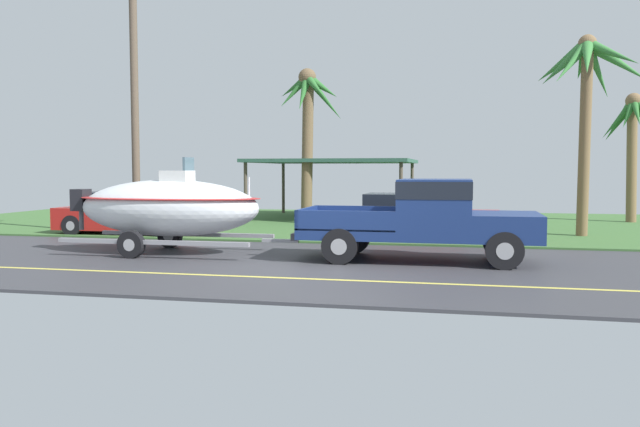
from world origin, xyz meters
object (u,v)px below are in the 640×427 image
Objects in this scene: parked_sedan_near at (416,218)px; parked_sedan_far at (128,214)px; palm_tree_near_left at (309,112)px; palm_tree_near_right at (586,79)px; boat_on_trailer at (168,207)px; palm_tree_mid at (633,127)px; utility_pole at (135,99)px; pickup_truck_towing at (434,216)px; carport_awning at (335,162)px.

parked_sedan_far is (-9.22, -0.34, -0.00)m from parked_sedan_near.
palm_tree_near_left is 0.96× the size of palm_tree_near_right.
palm_tree_mid is (13.63, 12.35, 2.58)m from boat_on_trailer.
boat_on_trailer is 1.18× the size of palm_tree_mid.
parked_sedan_far is at bearing -171.51° from palm_tree_near_right.
boat_on_trailer is at bearing -51.77° from utility_pole.
pickup_truck_towing reaches higher than parked_sedan_far.
boat_on_trailer is 0.97× the size of palm_tree_near_right.
boat_on_trailer is at bearing -99.35° from carport_awning.
palm_tree_near_left is (-0.51, -2.58, 1.87)m from carport_awning.
utility_pole is (-13.57, -2.60, -0.56)m from palm_tree_near_right.
pickup_truck_towing is 8.37m from palm_tree_near_right.
palm_tree_near_right is at bearing 10.85° from utility_pole.
utility_pole is (-2.78, 3.53, 3.14)m from boat_on_trailer.
palm_tree_near_left reaches higher than parked_sedan_near.
palm_tree_near_right is 13.83m from utility_pole.
palm_tree_near_left is 12.62m from palm_tree_mid.
boat_on_trailer is 1.33× the size of parked_sedan_far.
boat_on_trailer reaches higher than parked_sedan_far.
palm_tree_near_left reaches higher than boat_on_trailer.
palm_tree_near_right reaches higher than palm_tree_mid.
parked_sedan_near is at bearing -160.23° from palm_tree_near_right.
parked_sedan_far is 0.73× the size of palm_tree_near_right.
palm_tree_near_left is at bearing -101.12° from carport_awning.
carport_awning is 1.29× the size of palm_tree_mid.
boat_on_trailer reaches higher than parked_sedan_near.
palm_tree_near_left is at bearing 47.02° from parked_sedan_far.
parked_sedan_far is (-9.91, 4.02, -0.37)m from pickup_truck_towing.
utility_pole reaches higher than palm_tree_near_right.
palm_tree_near_left is at bearing 119.23° from pickup_truck_towing.
carport_awning reaches higher than boat_on_trailer.
pickup_truck_towing is 1.10× the size of palm_tree_mid.
parked_sedan_near and parked_sedan_far have the same top height.
parked_sedan_far is 9.52m from carport_awning.
pickup_truck_towing is 6.55m from boat_on_trailer.
pickup_truck_towing is at bearing -22.07° from parked_sedan_far.
carport_awning reaches higher than parked_sedan_near.
boat_on_trailer is 1.00× the size of palm_tree_near_left.
palm_tree_mid reaches higher than parked_sedan_far.
palm_tree_near_right reaches higher than boat_on_trailer.
parked_sedan_near is at bearing 2.10° from parked_sedan_far.
palm_tree_near_right is at bearing 19.77° from parked_sedan_near.
parked_sedan_near is at bearing -134.17° from palm_tree_mid.
parked_sedan_near is (5.86, 4.36, -0.48)m from boat_on_trailer.
palm_tree_near_right is at bearing -32.33° from carport_awning.
boat_on_trailer reaches higher than pickup_truck_towing.
parked_sedan_near is at bearing -47.29° from palm_tree_near_left.
palm_tree_near_right is at bearing 55.32° from pickup_truck_towing.
pickup_truck_towing is 14.49m from palm_tree_mid.
palm_tree_near_left is (4.79, 5.14, 3.60)m from parked_sedan_far.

